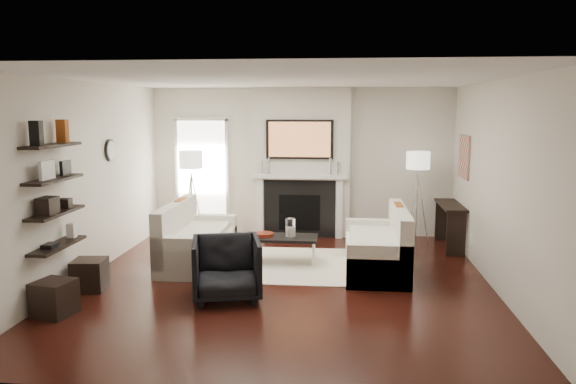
# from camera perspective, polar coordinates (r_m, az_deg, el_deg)

# --- Properties ---
(room_envelope) EXTENTS (6.00, 6.00, 6.00)m
(room_envelope) POSITION_cam_1_polar(r_m,az_deg,el_deg) (7.36, -0.46, 0.85)
(room_envelope) COLOR black
(room_envelope) RESTS_ON ground
(chimney_breast) EXTENTS (1.80, 0.25, 2.70)m
(chimney_breast) POSITION_cam_1_polar(r_m,az_deg,el_deg) (10.21, 1.25, 3.01)
(chimney_breast) COLOR silver
(chimney_breast) RESTS_ON floor
(fireplace_surround) EXTENTS (1.30, 0.02, 1.04)m
(fireplace_surround) POSITION_cam_1_polar(r_m,az_deg,el_deg) (10.19, 1.18, -1.72)
(fireplace_surround) COLOR black
(fireplace_surround) RESTS_ON floor
(firebox) EXTENTS (0.75, 0.02, 0.65)m
(firebox) POSITION_cam_1_polar(r_m,az_deg,el_deg) (10.19, 1.18, -2.11)
(firebox) COLOR black
(firebox) RESTS_ON floor
(mantel_pilaster_l) EXTENTS (0.12, 0.08, 1.10)m
(mantel_pilaster_l) POSITION_cam_1_polar(r_m,az_deg,el_deg) (10.23, -2.86, -1.51)
(mantel_pilaster_l) COLOR white
(mantel_pilaster_l) RESTS_ON floor
(mantel_pilaster_r) EXTENTS (0.12, 0.08, 1.10)m
(mantel_pilaster_r) POSITION_cam_1_polar(r_m,az_deg,el_deg) (10.12, 5.24, -1.65)
(mantel_pilaster_r) COLOR white
(mantel_pilaster_r) RESTS_ON floor
(mantel_shelf) EXTENTS (1.70, 0.18, 0.07)m
(mantel_shelf) POSITION_cam_1_polar(r_m,az_deg,el_deg) (10.05, 1.17, 1.60)
(mantel_shelf) COLOR white
(mantel_shelf) RESTS_ON chimney_breast
(tv_body) EXTENTS (1.20, 0.06, 0.70)m
(tv_body) POSITION_cam_1_polar(r_m,az_deg,el_deg) (10.01, 1.19, 5.37)
(tv_body) COLOR black
(tv_body) RESTS_ON chimney_breast
(tv_screen) EXTENTS (1.10, 0.00, 0.62)m
(tv_screen) POSITION_cam_1_polar(r_m,az_deg,el_deg) (9.98, 1.18, 5.36)
(tv_screen) COLOR #BF723F
(tv_screen) RESTS_ON tv_body
(candlestick_l_tall) EXTENTS (0.04, 0.04, 0.30)m
(candlestick_l_tall) POSITION_cam_1_polar(r_m,az_deg,el_deg) (10.09, -1.94, 2.68)
(candlestick_l_tall) COLOR silver
(candlestick_l_tall) RESTS_ON mantel_shelf
(candlestick_l_short) EXTENTS (0.04, 0.04, 0.24)m
(candlestick_l_short) POSITION_cam_1_polar(r_m,az_deg,el_deg) (10.11, -2.67, 2.52)
(candlestick_l_short) COLOR silver
(candlestick_l_short) RESTS_ON mantel_shelf
(candlestick_r_tall) EXTENTS (0.04, 0.04, 0.30)m
(candlestick_r_tall) POSITION_cam_1_polar(r_m,az_deg,el_deg) (10.01, 4.32, 2.61)
(candlestick_r_tall) COLOR silver
(candlestick_r_tall) RESTS_ON mantel_shelf
(candlestick_r_short) EXTENTS (0.04, 0.04, 0.24)m
(candlestick_r_short) POSITION_cam_1_polar(r_m,az_deg,el_deg) (10.01, 5.06, 2.43)
(candlestick_r_short) COLOR silver
(candlestick_r_short) RESTS_ON mantel_shelf
(hallway_panel) EXTENTS (0.90, 0.02, 2.10)m
(hallway_panel) POSITION_cam_1_polar(r_m,az_deg,el_deg) (10.64, -8.69, 1.51)
(hallway_panel) COLOR white
(hallway_panel) RESTS_ON floor
(door_trim_l) EXTENTS (0.06, 0.06, 2.16)m
(door_trim_l) POSITION_cam_1_polar(r_m,az_deg,el_deg) (10.75, -11.20, 1.52)
(door_trim_l) COLOR white
(door_trim_l) RESTS_ON floor
(door_trim_r) EXTENTS (0.06, 0.06, 2.16)m
(door_trim_r) POSITION_cam_1_polar(r_m,az_deg,el_deg) (10.51, -6.18, 1.48)
(door_trim_r) COLOR white
(door_trim_r) RESTS_ON floor
(door_trim_top) EXTENTS (1.02, 0.06, 0.06)m
(door_trim_top) POSITION_cam_1_polar(r_m,az_deg,el_deg) (10.55, -8.85, 7.33)
(door_trim_top) COLOR white
(door_trim_top) RESTS_ON wall_back
(rug) EXTENTS (2.60, 2.00, 0.01)m
(rug) POSITION_cam_1_polar(r_m,az_deg,el_deg) (8.49, 0.87, -7.39)
(rug) COLOR #EFE0C4
(rug) RESTS_ON floor
(loveseat_left_base) EXTENTS (0.85, 1.80, 0.42)m
(loveseat_left_base) POSITION_cam_1_polar(r_m,az_deg,el_deg) (8.61, -9.12, -5.86)
(loveseat_left_base) COLOR silver
(loveseat_left_base) RESTS_ON floor
(loveseat_left_back) EXTENTS (0.18, 1.80, 0.80)m
(loveseat_left_back) POSITION_cam_1_polar(r_m,az_deg,el_deg) (8.63, -11.33, -3.73)
(loveseat_left_back) COLOR silver
(loveseat_left_back) RESTS_ON floor
(loveseat_left_arm_n) EXTENTS (0.85, 0.18, 0.60)m
(loveseat_left_arm_n) POSITION_cam_1_polar(r_m,az_deg,el_deg) (7.83, -10.65, -6.67)
(loveseat_left_arm_n) COLOR silver
(loveseat_left_arm_n) RESTS_ON floor
(loveseat_left_arm_s) EXTENTS (0.85, 0.18, 0.60)m
(loveseat_left_arm_s) POSITION_cam_1_polar(r_m,az_deg,el_deg) (9.35, -7.88, -4.11)
(loveseat_left_arm_s) COLOR silver
(loveseat_left_arm_s) RESTS_ON floor
(loveseat_left_cushion) EXTENTS (0.63, 1.44, 0.10)m
(loveseat_left_cushion) POSITION_cam_1_polar(r_m,az_deg,el_deg) (8.54, -8.84, -4.18)
(loveseat_left_cushion) COLOR silver
(loveseat_left_cushion) RESTS_ON loveseat_left_base
(pillow_left_orange) EXTENTS (0.10, 0.42, 0.42)m
(pillow_left_orange) POSITION_cam_1_polar(r_m,az_deg,el_deg) (8.87, -10.81, -2.04)
(pillow_left_orange) COLOR #994612
(pillow_left_orange) RESTS_ON loveseat_left_cushion
(pillow_left_charcoal) EXTENTS (0.10, 0.40, 0.40)m
(pillow_left_charcoal) POSITION_cam_1_polar(r_m,az_deg,el_deg) (8.31, -11.97, -2.86)
(pillow_left_charcoal) COLOR black
(pillow_left_charcoal) RESTS_ON loveseat_left_cushion
(loveseat_right_base) EXTENTS (0.85, 1.80, 0.42)m
(loveseat_right_base) POSITION_cam_1_polar(r_m,az_deg,el_deg) (8.22, 8.89, -6.56)
(loveseat_right_base) COLOR silver
(loveseat_right_base) RESTS_ON floor
(loveseat_right_back) EXTENTS (0.18, 1.80, 0.80)m
(loveseat_right_back) POSITION_cam_1_polar(r_m,az_deg,el_deg) (8.17, 11.30, -4.43)
(loveseat_right_back) COLOR silver
(loveseat_right_back) RESTS_ON floor
(loveseat_right_arm_n) EXTENTS (0.85, 0.18, 0.60)m
(loveseat_right_arm_n) POSITION_cam_1_polar(r_m,az_deg,el_deg) (7.41, 9.26, -7.51)
(loveseat_right_arm_n) COLOR silver
(loveseat_right_arm_n) RESTS_ON floor
(loveseat_right_arm_s) EXTENTS (0.85, 0.18, 0.60)m
(loveseat_right_arm_s) POSITION_cam_1_polar(r_m,az_deg,el_deg) (8.98, 8.62, -4.66)
(loveseat_right_arm_s) COLOR silver
(loveseat_right_arm_s) RESTS_ON floor
(loveseat_right_cushion) EXTENTS (0.63, 1.44, 0.10)m
(loveseat_right_cushion) POSITION_cam_1_polar(r_m,az_deg,el_deg) (8.15, 8.58, -4.79)
(loveseat_right_cushion) COLOR silver
(loveseat_right_cushion) RESTS_ON loveseat_right_base
(pillow_right_orange) EXTENTS (0.10, 0.42, 0.42)m
(pillow_right_orange) POSITION_cam_1_polar(r_m,az_deg,el_deg) (8.42, 11.14, -2.62)
(pillow_right_orange) COLOR #994612
(pillow_right_orange) RESTS_ON loveseat_right_cushion
(pillow_right_charcoal) EXTENTS (0.10, 0.40, 0.40)m
(pillow_right_charcoal) POSITION_cam_1_polar(r_m,az_deg,el_deg) (7.83, 11.55, -3.53)
(pillow_right_charcoal) COLOR black
(pillow_right_charcoal) RESTS_ON loveseat_right_cushion
(coffee_table) EXTENTS (1.10, 0.55, 0.04)m
(coffee_table) POSITION_cam_1_polar(r_m,az_deg,el_deg) (8.47, -0.76, -4.66)
(coffee_table) COLOR black
(coffee_table) RESTS_ON floor
(coffee_leg_nw) EXTENTS (0.02, 0.02, 0.38)m
(coffee_leg_nw) POSITION_cam_1_polar(r_m,az_deg,el_deg) (8.38, -4.34, -6.31)
(coffee_leg_nw) COLOR silver
(coffee_leg_nw) RESTS_ON floor
(coffee_leg_ne) EXTENTS (0.02, 0.02, 0.38)m
(coffee_leg_ne) POSITION_cam_1_polar(r_m,az_deg,el_deg) (8.27, 2.54, -6.49)
(coffee_leg_ne) COLOR silver
(coffee_leg_ne) RESTS_ON floor
(coffee_leg_sw) EXTENTS (0.02, 0.02, 0.38)m
(coffee_leg_sw) POSITION_cam_1_polar(r_m,az_deg,el_deg) (8.80, -3.84, -5.58)
(coffee_leg_sw) COLOR silver
(coffee_leg_sw) RESTS_ON floor
(coffee_leg_se) EXTENTS (0.02, 0.02, 0.38)m
(coffee_leg_se) POSITION_cam_1_polar(r_m,az_deg,el_deg) (8.70, 2.70, -5.74)
(coffee_leg_se) COLOR silver
(coffee_leg_se) RESTS_ON floor
(hurricane_glass) EXTENTS (0.15, 0.15, 0.27)m
(hurricane_glass) POSITION_cam_1_polar(r_m,az_deg,el_deg) (8.42, 0.26, -3.62)
(hurricane_glass) COLOR white
(hurricane_glass) RESTS_ON coffee_table
(hurricane_candle) EXTENTS (0.10, 0.10, 0.15)m
(hurricane_candle) POSITION_cam_1_polar(r_m,az_deg,el_deg) (8.44, 0.26, -4.05)
(hurricane_candle) COLOR white
(hurricane_candle) RESTS_ON coffee_table
(copper_bowl) EXTENTS (0.29, 0.29, 0.05)m
(copper_bowl) POSITION_cam_1_polar(r_m,az_deg,el_deg) (8.50, -2.44, -4.32)
(copper_bowl) COLOR #9D2F1A
(copper_bowl) RESTS_ON coffee_table
(armchair) EXTENTS (0.97, 0.93, 0.84)m
(armchair) POSITION_cam_1_polar(r_m,az_deg,el_deg) (6.99, -6.26, -7.41)
(armchair) COLOR black
(armchair) RESTS_ON floor
(lamp_left_post) EXTENTS (0.02, 0.02, 1.20)m
(lamp_left_post) POSITION_cam_1_polar(r_m,az_deg,el_deg) (9.97, -9.73, -1.60)
(lamp_left_post) COLOR silver
(lamp_left_post) RESTS_ON floor
(lamp_left_shade) EXTENTS (0.40, 0.40, 0.30)m
(lamp_left_shade) POSITION_cam_1_polar(r_m,az_deg,el_deg) (9.86, -9.85, 3.27)
(lamp_left_shade) COLOR white
(lamp_left_shade) RESTS_ON lamp_left_post
(lamp_left_leg_a) EXTENTS (0.25, 0.02, 1.23)m
(lamp_left_leg_a) POSITION_cam_1_polar(r_m,az_deg,el_deg) (9.94, -9.11, -1.62)
(lamp_left_leg_a) COLOR silver
(lamp_left_leg_a) RESTS_ON floor
(lamp_left_leg_b) EXTENTS (0.14, 0.22, 1.23)m
(lamp_left_leg_b) POSITION_cam_1_polar(r_m,az_deg,el_deg) (10.07, -9.88, -1.50)
(lamp_left_leg_b) COLOR silver
(lamp_left_leg_b) RESTS_ON floor
(lamp_left_leg_c) EXTENTS (0.14, 0.22, 1.23)m
(lamp_left_leg_c) POSITION_cam_1_polar(r_m,az_deg,el_deg) (9.89, -10.18, -1.69)
(lamp_left_leg_c) COLOR silver
(lamp_left_leg_c) RESTS_ON floor
(lamp_right_post) EXTENTS (0.02, 0.02, 1.20)m
(lamp_right_post) POSITION_cam_1_polar(r_m,az_deg,el_deg) (9.94, 12.92, -1.72)
(lamp_right_post) COLOR silver
(lamp_right_post) RESTS_ON floor
(lamp_right_shade) EXTENTS (0.40, 0.40, 0.30)m
(lamp_right_shade) POSITION_cam_1_polar(r_m,az_deg,el_deg) (9.83, 13.08, 3.16)
(lamp_right_shade) COLOR white
(lamp_right_shade) RESTS_ON lamp_right_post
(lamp_right_leg_a) EXTENTS (0.25, 0.02, 1.23)m
(lamp_right_leg_a) POSITION_cam_1_polar(r_m,az_deg,el_deg) (9.96, 13.55, -1.73)
(lamp_right_leg_a) COLOR silver
(lamp_right_leg_a) RESTS_ON floor
(lamp_right_leg_b) EXTENTS (0.14, 0.22, 1.23)m
(lamp_right_leg_b) POSITION_cam_1_polar(r_m,az_deg,el_deg) (10.03, 12.54, -1.62)
(lamp_right_leg_b) COLOR silver
(lamp_right_leg_b) RESTS_ON floor
(lamp_right_leg_c) EXTENTS (0.14, 0.22, 1.23)m
(lamp_right_leg_c) POSITION_cam_1_polar(r_m,az_deg,el_deg) (9.84, 12.67, -1.82)
(lamp_right_leg_c) COLOR silver
(lamp_right_leg_c) RESTS_ON floor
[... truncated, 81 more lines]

